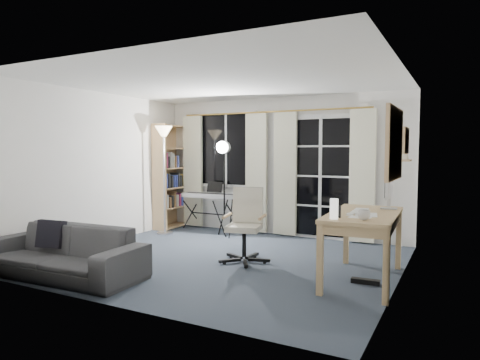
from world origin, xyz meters
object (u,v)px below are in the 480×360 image
object	(u,v)px
bookshelf	(171,179)
office_chair	(246,218)
studio_light	(223,158)
keyboard_piano	(212,196)
desk	(364,221)
monitor	(389,185)
sofa	(62,243)
torchiere_lamp	(164,147)
mug	(364,214)

from	to	relation	value
bookshelf	office_chair	size ratio (longest dim) A/B	2.00
bookshelf	studio_light	world-z (taller)	bookshelf
bookshelf	keyboard_piano	world-z (taller)	bookshelf
office_chair	bookshelf	bearing A→B (deg)	133.68
bookshelf	desk	xyz separation A→B (m)	(4.00, -1.78, -0.25)
office_chair	desk	xyz separation A→B (m)	(1.59, -0.20, 0.11)
monitor	desk	bearing A→B (deg)	-116.33
desk	monitor	distance (m)	0.63
studio_light	monitor	xyz separation A→B (m)	(2.82, -0.94, -0.27)
office_chair	monitor	xyz separation A→B (m)	(1.79, 0.25, 0.50)
monitor	sofa	distance (m)	3.93
bookshelf	sofa	xyz separation A→B (m)	(0.83, -3.24, -0.54)
keyboard_piano	office_chair	bearing A→B (deg)	-46.63
keyboard_piano	desk	world-z (taller)	keyboard_piano
desk	bookshelf	bearing A→B (deg)	153.32
torchiere_lamp	keyboard_piano	xyz separation A→B (m)	(0.60, 0.62, -0.89)
keyboard_piano	office_chair	world-z (taller)	office_chair
office_chair	mug	bearing A→B (deg)	-35.80
office_chair	sofa	distance (m)	2.30
studio_light	mug	world-z (taller)	studio_light
bookshelf	monitor	distance (m)	4.41
bookshelf	torchiere_lamp	distance (m)	0.91
torchiere_lamp	desk	xyz separation A→B (m)	(3.69, -1.16, -0.85)
torchiere_lamp	office_chair	xyz separation A→B (m)	(2.10, -0.96, -0.95)
studio_light	sofa	size ratio (longest dim) A/B	0.83
keyboard_piano	sofa	size ratio (longest dim) A/B	0.57
torchiere_lamp	mug	size ratio (longest dim) A/B	14.90
monitor	mug	world-z (taller)	monitor
desk	mug	distance (m)	0.53
torchiere_lamp	office_chair	world-z (taller)	torchiere_lamp
keyboard_piano	office_chair	size ratio (longest dim) A/B	1.18
torchiere_lamp	monitor	xyz separation A→B (m)	(3.89, -0.71, -0.46)
keyboard_piano	monitor	size ratio (longest dim) A/B	2.07
bookshelf	studio_light	size ratio (longest dim) A/B	1.17
bookshelf	office_chair	bearing A→B (deg)	-34.45
bookshelf	office_chair	distance (m)	2.90
monitor	torchiere_lamp	bearing A→B (deg)	166.93
keyboard_piano	desk	bearing A→B (deg)	-30.11
bookshelf	torchiere_lamp	world-z (taller)	bookshelf
mug	sofa	size ratio (longest dim) A/B	0.06
torchiere_lamp	mug	bearing A→B (deg)	-23.61
desk	sofa	world-z (taller)	sofa
keyboard_piano	sofa	distance (m)	3.26
studio_light	keyboard_piano	bearing A→B (deg)	125.53
studio_light	desk	size ratio (longest dim) A/B	1.13
mug	torchiere_lamp	bearing A→B (deg)	156.39
monitor	sofa	xyz separation A→B (m)	(-3.37, -1.91, -0.68)
sofa	office_chair	bearing A→B (deg)	43.62
office_chair	sofa	world-z (taller)	office_chair
desk	sofa	distance (m)	3.50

